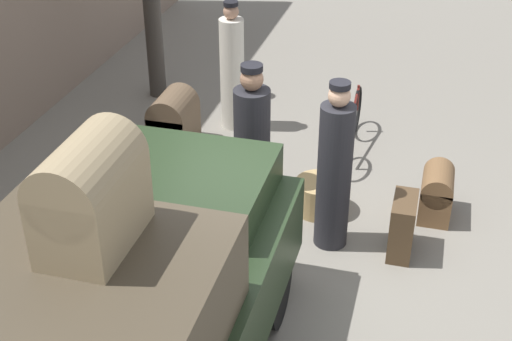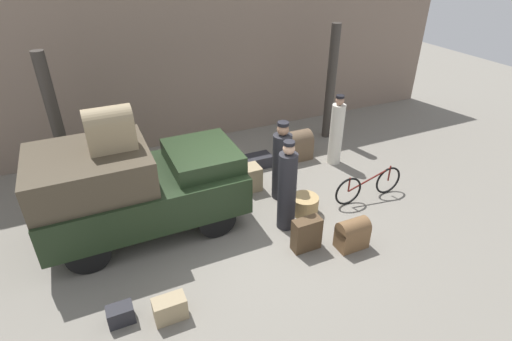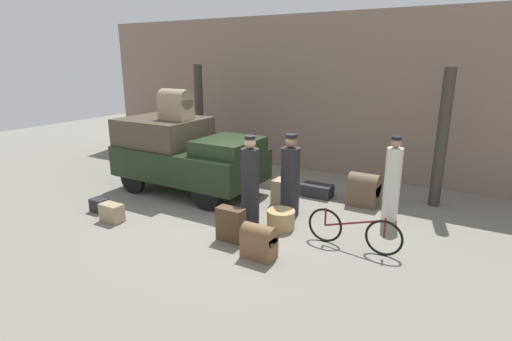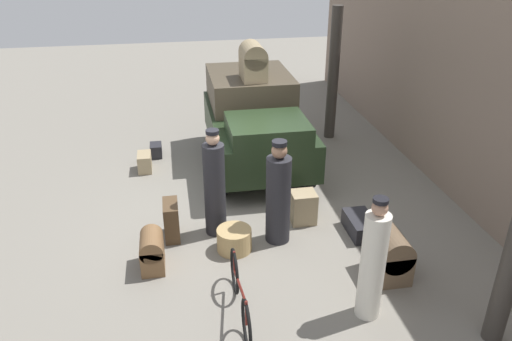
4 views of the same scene
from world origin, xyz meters
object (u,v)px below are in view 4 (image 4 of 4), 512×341
at_px(porter_with_bicycle, 373,263).
at_px(suitcase_small_leather, 360,225).
at_px(trunk_wicker_pale, 145,162).
at_px(trunk_on_truck_roof, 253,61).
at_px(porter_carrying_trunk, 278,197).
at_px(bicycle, 240,295).
at_px(trunk_barrel_dark, 152,250).
at_px(trunk_large_brown, 171,220).
at_px(wicker_basket, 234,240).
at_px(conductor_in_dark_uniform, 215,187).
at_px(trunk_umber_medium, 389,254).
at_px(suitcase_black_upright, 303,207).
at_px(truck, 255,120).
at_px(suitcase_tan_flat, 156,150).

relative_size(porter_with_bicycle, suitcase_small_leather, 2.38).
distance_m(trunk_wicker_pale, trunk_on_truck_roof, 3.12).
height_order(porter_carrying_trunk, porter_with_bicycle, porter_with_bicycle).
distance_m(bicycle, trunk_barrel_dark, 1.72).
distance_m(trunk_large_brown, trunk_barrel_dark, 0.85).
bearing_deg(wicker_basket, trunk_barrel_dark, -79.53).
relative_size(bicycle, conductor_in_dark_uniform, 0.92).
bearing_deg(trunk_large_brown, porter_carrying_trunk, 77.57).
bearing_deg(porter_carrying_trunk, trunk_umber_medium, 49.29).
xyz_separation_m(conductor_in_dark_uniform, trunk_umber_medium, (1.61, 2.38, -0.49)).
bearing_deg(trunk_umber_medium, suitcase_black_upright, -153.10).
height_order(truck, trunk_barrel_dark, truck).
distance_m(porter_with_bicycle, conductor_in_dark_uniform, 2.95).
xyz_separation_m(conductor_in_dark_uniform, trunk_on_truck_roof, (-2.84, 1.13, 1.33)).
height_order(suitcase_tan_flat, trunk_on_truck_roof, trunk_on_truck_roof).
distance_m(truck, trunk_barrel_dark, 4.12).
distance_m(porter_with_bicycle, trunk_barrel_dark, 3.27).
relative_size(conductor_in_dark_uniform, trunk_barrel_dark, 3.11).
bearing_deg(suitcase_small_leather, suitcase_black_upright, -121.27).
relative_size(truck, trunk_wicker_pale, 7.56).
bearing_deg(trunk_large_brown, bicycle, 22.31).
height_order(porter_carrying_trunk, trunk_barrel_dark, porter_carrying_trunk).
bearing_deg(suitcase_black_upright, trunk_wicker_pale, -132.66).
relative_size(suitcase_tan_flat, trunk_on_truck_roof, 0.49).
distance_m(conductor_in_dark_uniform, trunk_on_truck_roof, 3.33).
relative_size(porter_carrying_trunk, trunk_on_truck_roof, 2.26).
relative_size(wicker_basket, suitcase_tan_flat, 1.46).
relative_size(wicker_basket, trunk_wicker_pale, 1.14).
bearing_deg(conductor_in_dark_uniform, trunk_barrel_dark, -52.33).
bearing_deg(trunk_barrel_dark, wicker_basket, 100.47).
bearing_deg(suitcase_black_upright, trunk_barrel_dark, -71.36).
bearing_deg(porter_with_bicycle, wicker_basket, -138.62).
bearing_deg(suitcase_tan_flat, conductor_in_dark_uniform, 16.99).
distance_m(porter_with_bicycle, trunk_wicker_pale, 5.85).
relative_size(bicycle, porter_carrying_trunk, 0.97).
height_order(porter_carrying_trunk, trunk_umber_medium, porter_carrying_trunk).
relative_size(suitcase_tan_flat, trunk_umber_medium, 0.51).
distance_m(conductor_in_dark_uniform, trunk_barrel_dark, 1.44).
relative_size(porter_carrying_trunk, conductor_in_dark_uniform, 0.95).
height_order(trunk_umber_medium, trunk_wicker_pale, trunk_umber_medium).
relative_size(bicycle, suitcase_tan_flat, 4.47).
bearing_deg(trunk_umber_medium, suitcase_tan_flat, -145.40).
bearing_deg(trunk_on_truck_roof, trunk_large_brown, -33.14).
bearing_deg(suitcase_small_leather, porter_with_bicycle, -17.96).
distance_m(conductor_in_dark_uniform, suitcase_small_leather, 2.55).
bearing_deg(wicker_basket, trunk_large_brown, -119.48).
bearing_deg(conductor_in_dark_uniform, trunk_wicker_pale, -154.61).
bearing_deg(porter_with_bicycle, trunk_barrel_dark, -118.34).
height_order(wicker_basket, conductor_in_dark_uniform, conductor_in_dark_uniform).
distance_m(bicycle, suitcase_tan_flat, 5.51).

